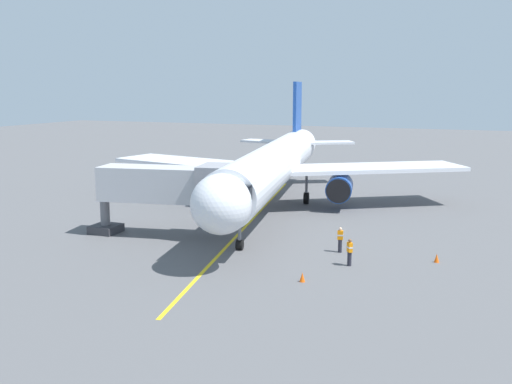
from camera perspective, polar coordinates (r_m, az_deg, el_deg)
The scene contains 9 objects.
ground_plane at distance 54.72m, azimuth 1.56°, elevation -1.06°, with size 220.00×220.00×0.00m, color #565659.
apron_lead_in_line at distance 46.32m, azimuth -0.77°, elevation -3.14°, with size 0.24×40.00×0.01m, color yellow.
airplane at distance 51.37m, azimuth 1.86°, elevation 2.72°, with size 34.26×40.19×11.50m.
jet_bridge at distance 41.93m, azimuth -8.04°, elevation 0.57°, with size 11.52×4.69×5.40m.
ground_crew_marshaller at distance 38.51m, azimuth 8.39°, elevation -4.69°, with size 0.44×0.33×1.71m.
ground_crew_wing_walker at distance 35.73m, azimuth 9.31°, elevation -5.90°, with size 0.44×0.47×1.71m.
baggage_cart_near_nose at distance 58.42m, azimuth -13.92°, elevation 0.02°, with size 2.65×2.93×1.27m.
safety_cone_nose_left at distance 37.86m, azimuth 17.57°, elevation -6.30°, with size 0.32×0.32×0.55m, color #F2590F.
safety_cone_nose_right at distance 32.73m, azimuth 4.64°, elevation -8.45°, with size 0.32×0.32×0.55m, color #F2590F.
Camera 1 is at (-18.51, 50.35, 10.78)m, focal length 40.13 mm.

